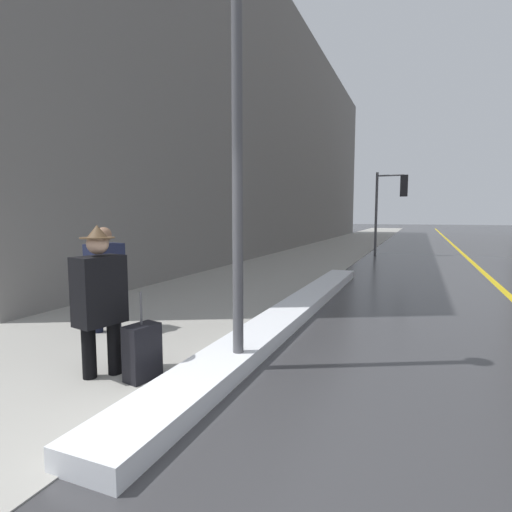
# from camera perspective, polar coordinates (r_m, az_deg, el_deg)

# --- Properties ---
(ground_plane) EXTENTS (160.00, 160.00, 0.00)m
(ground_plane) POSITION_cam_1_polar(r_m,az_deg,el_deg) (3.54, -20.80, -23.91)
(ground_plane) COLOR #38383A
(sidewalk_slab) EXTENTS (4.00, 80.00, 0.01)m
(sidewalk_slab) POSITION_cam_1_polar(r_m,az_deg,el_deg) (17.79, 8.73, 0.18)
(sidewalk_slab) COLOR #9E9B93
(sidewalk_slab) RESTS_ON ground
(road_centre_stripe) EXTENTS (0.16, 80.00, 0.00)m
(road_centre_stripe) POSITION_cam_1_polar(r_m,az_deg,el_deg) (17.40, 28.31, -0.59)
(road_centre_stripe) COLOR gold
(road_centre_stripe) RESTS_ON ground
(snow_bank_curb) EXTENTS (0.61, 9.48, 0.19)m
(snow_bank_curb) POSITION_cam_1_polar(r_m,az_deg,el_deg) (7.02, 5.45, -7.71)
(snow_bank_curb) COLOR white
(snow_bank_curb) RESTS_ON ground
(building_facade_left) EXTENTS (6.00, 36.00, 12.11)m
(building_facade_left) POSITION_cam_1_polar(r_m,az_deg,el_deg) (24.41, -0.06, 16.02)
(building_facade_left) COLOR slate
(building_facade_left) RESTS_ON ground
(lamp_post) EXTENTS (0.28, 0.28, 4.71)m
(lamp_post) POSITION_cam_1_polar(r_m,az_deg,el_deg) (4.52, -2.71, 19.86)
(lamp_post) COLOR #515156
(lamp_post) RESTS_ON ground
(traffic_light_near) EXTENTS (1.31, 0.32, 3.58)m
(traffic_light_near) POSITION_cam_1_polar(r_m,az_deg,el_deg) (18.19, 19.05, 8.19)
(traffic_light_near) COLOR #515156
(traffic_light_near) RESTS_ON ground
(pedestrian_in_fedora) EXTENTS (0.40, 0.55, 1.64)m
(pedestrian_in_fedora) POSITION_cam_1_polar(r_m,az_deg,el_deg) (4.55, -21.44, -5.22)
(pedestrian_in_fedora) COLOR black
(pedestrian_in_fedora) RESTS_ON ground
(pedestrian_trailing) EXTENTS (0.40, 0.56, 1.57)m
(pedestrian_trailing) POSITION_cam_1_polar(r_m,az_deg,el_deg) (6.30, -20.73, -2.46)
(pedestrian_trailing) COLOR black
(pedestrian_trailing) RESTS_ON ground
(rolling_suitcase) EXTENTS (0.29, 0.40, 0.95)m
(rolling_suitcase) POSITION_cam_1_polar(r_m,az_deg,el_deg) (4.47, -15.93, -13.11)
(rolling_suitcase) COLOR black
(rolling_suitcase) RESTS_ON ground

